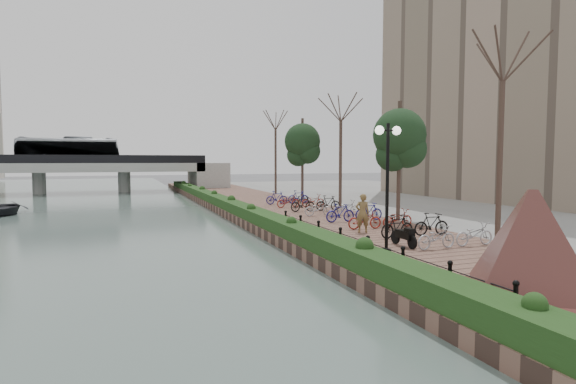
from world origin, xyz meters
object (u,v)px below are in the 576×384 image
lamppost (388,159)px  pedestrian (363,213)px  motorcycle (404,235)px  granite_monument (531,243)px  boat (3,208)px

lamppost → pedestrian: (1.38, 4.13, -2.44)m
pedestrian → motorcycle: bearing=105.9°
granite_monument → motorcycle: size_ratio=2.86×
granite_monument → pedestrian: (1.18, 10.00, -0.43)m
motorcycle → boat: size_ratio=0.31×
granite_monument → pedestrian: 10.08m
lamppost → granite_monument: bearing=-88.1°
granite_monument → lamppost: (-0.20, 5.87, 2.02)m
granite_monument → boat: bearing=120.8°
granite_monument → boat: (-16.91, 28.39, -1.34)m
boat → pedestrian: bearing=-55.7°
boat → lamppost: bearing=-63.7°
motorcycle → granite_monument: bearing=-98.0°
pedestrian → boat: bearing=-26.2°
motorcycle → boat: bearing=129.8°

